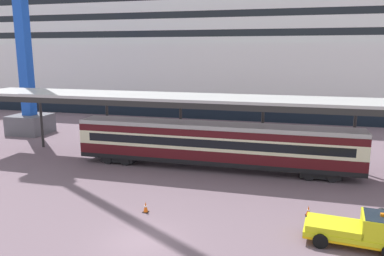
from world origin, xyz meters
TOP-DOWN VIEW (x-y plane):
  - ground_plane at (0.00, 0.00)m, footprint 400.00×400.00m
  - cruise_ship at (-10.39, 52.39)m, footprint 165.28×28.26m
  - platform_canopy at (1.29, 14.41)m, footprint 47.29×5.52m
  - train_carriage at (1.29, 13.98)m, footprint 24.93×2.81m
  - service_truck at (11.89, 2.58)m, footprint 5.38×2.66m
  - traffic_cone_near at (-1.10, 3.68)m, footprint 0.36×0.36m
  - traffic_cone_mid at (9.13, 5.85)m, footprint 0.36×0.36m
  - dockside_crane at (-23.92, 22.57)m, footprint 11.33×4.40m
  - quay_bollard at (13.39, 5.99)m, footprint 0.48×0.48m

SIDE VIEW (x-z plane):
  - ground_plane at x=0.00m, z-range 0.00..0.00m
  - traffic_cone_mid at x=9.13m, z-range -0.01..0.67m
  - traffic_cone_near at x=-1.10m, z-range -0.01..0.73m
  - quay_bollard at x=13.39m, z-range 0.04..1.00m
  - service_truck at x=11.89m, z-range -0.02..2.00m
  - train_carriage at x=1.29m, z-range 0.26..4.37m
  - platform_canopy at x=1.29m, z-range 2.93..9.35m
  - cruise_ship at x=-10.39m, z-range -5.29..26.38m
  - dockside_crane at x=-23.92m, z-range -11.13..42.56m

